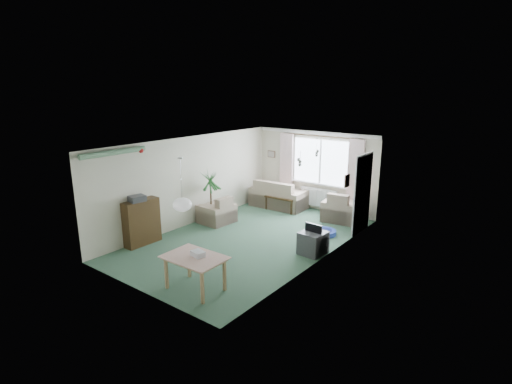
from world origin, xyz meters
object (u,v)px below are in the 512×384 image
Objects in this scene: armchair_corner at (341,206)px; pet_bed at (324,232)px; tv_cube at (313,243)px; sofa at (279,193)px; bookshelf at (142,222)px; dining_table at (195,274)px; coffee_table at (283,203)px; houseplant at (211,196)px; armchair_left at (217,209)px.

pet_bed is at bearing 89.78° from armchair_corner.
armchair_corner is at bearing 106.13° from tv_cube.
sofa reaches higher than pet_bed.
dining_table is at bearing -16.44° from bookshelf.
pet_bed is (2.02, -1.11, -0.16)m from coffee_table.
houseplant reaches higher than dining_table.
bookshelf is at bearing -134.88° from pet_bed.
sofa is at bearing -8.20° from armchair_corner.
sofa reaches higher than tv_cube.
tv_cube reaches higher than pet_bed.
armchair_left is at bearing 179.63° from tv_cube.
coffee_table reaches higher than pet_bed.
tv_cube is at bearing 133.25° from sofa.
coffee_table is at bearing 65.26° from houseplant.
bookshelf is (-3.02, -4.50, 0.13)m from armchair_corner.
armchair_corner reaches higher than tv_cube.
armchair_left is 3.02m from pet_bed.
pet_bed is at bearing 111.81° from armchair_left.
tv_cube is at bearing 94.13° from armchair_corner.
armchair_corner is at bearing 56.94° from bookshelf.
tv_cube is 0.95× the size of pet_bed.
houseplant is 1.44× the size of dining_table.
tv_cube is at bearing 29.84° from bookshelf.
pet_bed is (0.56, 4.01, -0.26)m from dining_table.
pet_bed is at bearing 82.04° from dining_table.
armchair_corner is 5.42m from bookshelf.
houseplant reaches higher than armchair_corner.
tv_cube is (0.92, 2.78, -0.06)m from dining_table.
houseplant is 3.39m from tv_cube.
dining_table is at bearing 105.22° from sofa.
armchair_corner is 1.87m from coffee_table.
sofa is 4.61m from bookshelf.
dining_table is at bearing 39.97° from armchair_left.
bookshelf is at bearing 162.77° from dining_table.
coffee_table is 4.47m from bookshelf.
coffee_table is 3.33m from tv_cube.
armchair_left is at bearing 19.91° from houseplant.
dining_table is at bearing -50.92° from houseplant.
bookshelf is 1.83× the size of pet_bed.
sofa is at bearing 73.45° from houseplant.
houseplant reaches higher than pet_bed.
coffee_table is 1.66× the size of pet_bed.
houseplant is 3.23m from pet_bed.
armchair_corner reaches higher than armchair_left.
bookshelf is 0.74× the size of houseplant.
tv_cube is at bearing -73.88° from pet_bed.
houseplant is (-0.15, -0.05, 0.36)m from armchair_left.
dining_table is at bearing 78.23° from armchair_corner.
pet_bed is (2.99, 1.01, -0.68)m from houseplant.
sofa reaches higher than armchair_left.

